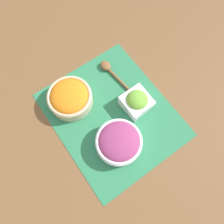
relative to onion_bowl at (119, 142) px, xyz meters
name	(u,v)px	position (x,y,z in m)	size (l,w,h in m)	color
ground_plane	(112,115)	(-0.12, 0.05, -0.05)	(3.00, 3.00, 0.00)	brown
placemat	(112,114)	(-0.12, 0.05, -0.04)	(0.57, 0.48, 0.00)	#2D7A51
onion_bowl	(119,142)	(0.00, 0.00, 0.00)	(0.19, 0.19, 0.08)	silver
lettuce_bowl	(137,102)	(-0.10, 0.16, 0.00)	(0.12, 0.12, 0.09)	white
carrot_bowl	(70,98)	(-0.27, -0.06, 0.00)	(0.19, 0.19, 0.09)	beige
wooden_spoon	(109,69)	(-0.31, 0.17, -0.03)	(0.19, 0.05, 0.02)	brown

